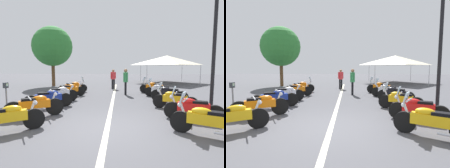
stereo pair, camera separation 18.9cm
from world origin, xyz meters
TOP-DOWN VIEW (x-y plane):
  - ground_plane at (0.00, 0.00)m, footprint 80.00×80.00m
  - lane_centre_stripe at (4.15, 0.00)m, footprint 19.04×0.16m
  - motorcycle_left_row_0 at (-0.54, 2.89)m, footprint 1.32×1.87m
  - motorcycle_left_row_1 at (1.11, 2.81)m, footprint 1.21×1.89m
  - motorcycle_left_row_2 at (2.66, 2.90)m, footprint 1.20×1.99m
  - motorcycle_left_row_3 at (4.07, 2.88)m, footprint 1.19×1.78m
  - motorcycle_left_row_4 at (5.72, 2.81)m, footprint 1.26×1.86m
  - motorcycle_left_row_5 at (7.46, 2.99)m, footprint 1.07×1.96m
  - motorcycle_right_row_0 at (-0.55, -2.79)m, footprint 1.16×1.84m
  - motorcycle_right_row_1 at (0.92, -2.97)m, footprint 0.99×1.91m
  - motorcycle_right_row_2 at (2.62, -2.85)m, footprint 1.02×1.85m
  - motorcycle_right_row_3 at (4.28, -3.05)m, footprint 1.16×1.79m
  - motorcycle_right_row_4 at (5.72, -2.91)m, footprint 1.17×1.82m
  - motorcycle_right_row_5 at (7.24, -2.84)m, footprint 1.15×1.99m
  - street_lamp_twin_globe at (2.05, -4.20)m, footprint 0.32×1.22m
  - parking_meter at (1.53, 4.20)m, footprint 0.19×0.15m
  - bystander_0 at (6.65, -0.80)m, footprint 0.53×0.32m
  - bystander_1 at (9.81, 0.15)m, footprint 0.34×0.45m
  - roadside_tree_0 at (11.86, 6.13)m, footprint 3.82×3.82m
  - event_tent at (15.86, -5.94)m, footprint 6.04×6.04m

SIDE VIEW (x-z plane):
  - ground_plane at x=0.00m, z-range 0.00..0.00m
  - lane_centre_stripe at x=4.15m, z-range 0.00..0.01m
  - motorcycle_left_row_4 at x=5.72m, z-range -0.04..0.94m
  - motorcycle_left_row_3 at x=4.07m, z-range -0.04..0.95m
  - motorcycle_left_row_0 at x=-0.54m, z-range -0.04..0.95m
  - motorcycle_left_row_5 at x=7.46m, z-range -0.14..1.05m
  - motorcycle_right_row_3 at x=4.28m, z-range -0.04..0.96m
  - motorcycle_right_row_4 at x=5.72m, z-range -0.14..1.06m
  - motorcycle_right_row_2 at x=2.62m, z-range -0.14..1.06m
  - motorcycle_left_row_2 at x=2.66m, z-range -0.04..0.96m
  - motorcycle_right_row_1 at x=0.92m, z-range -0.14..1.06m
  - motorcycle_right_row_0 at x=-0.55m, z-range -0.14..1.06m
  - motorcycle_right_row_5 at x=7.24m, z-range -0.14..1.06m
  - motorcycle_left_row_1 at x=1.11m, z-range -0.04..0.98m
  - parking_meter at x=1.53m, z-range 0.25..1.54m
  - bystander_1 at x=9.81m, z-range 0.14..1.83m
  - bystander_0 at x=6.65m, z-range 0.16..1.93m
  - event_tent at x=15.86m, z-range 1.05..4.25m
  - street_lamp_twin_globe at x=2.05m, z-range 0.94..6.34m
  - roadside_tree_0 at x=11.86m, z-range 0.97..6.75m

